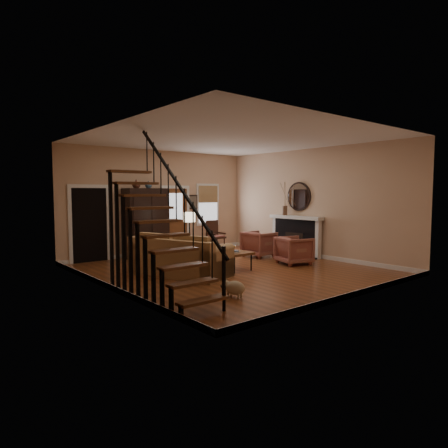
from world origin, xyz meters
TOP-DOWN VIEW (x-y plane):
  - room at (-0.41, 1.76)m, footprint 7.00×7.33m
  - staircase at (-2.78, -1.30)m, footprint 0.94×2.80m
  - fireplace at (3.13, 0.50)m, footprint 0.33×1.95m
  - armoire at (-0.70, 3.15)m, footprint 1.30×0.60m
  - vase_a at (-1.05, 3.05)m, footprint 0.24×0.24m
  - vase_b at (-0.65, 3.05)m, footprint 0.20×0.20m
  - sofa at (-1.32, 0.33)m, footprint 1.77×2.62m
  - coffee_table at (0.06, 0.16)m, footprint 0.75×1.25m
  - bowl at (0.11, 0.31)m, footprint 0.42×0.42m
  - books at (-0.06, -0.14)m, footprint 0.23×0.31m
  - armchair_left at (1.90, -0.46)m, footprint 1.03×1.02m
  - armchair_right at (2.05, 1.07)m, footprint 0.92×0.90m
  - floor_lamp at (-0.15, 1.63)m, footprint 0.43×0.43m
  - side_chair at (1.85, 2.95)m, footprint 0.54×0.54m
  - dog at (-1.66, -2.06)m, footprint 0.39×0.51m

SIDE VIEW (x-z plane):
  - dog at x=-1.66m, z-range 0.00..0.33m
  - coffee_table at x=0.06m, z-range 0.00..0.47m
  - armchair_left at x=1.90m, z-range 0.00..0.77m
  - armchair_right at x=2.05m, z-range 0.00..0.79m
  - sofa at x=-1.32m, z-range 0.00..0.90m
  - books at x=-0.06m, z-range 0.47..0.53m
  - side_chair at x=1.85m, z-range 0.00..1.02m
  - bowl at x=0.11m, z-range 0.47..0.58m
  - floor_lamp at x=-0.15m, z-range 0.00..1.42m
  - fireplace at x=3.13m, z-range -0.41..1.89m
  - armoire at x=-0.70m, z-range 0.00..2.10m
  - room at x=-0.41m, z-range -0.14..3.16m
  - staircase at x=-2.78m, z-range 0.00..3.20m
  - vase_b at x=-0.65m, z-range 2.10..2.31m
  - vase_a at x=-1.05m, z-range 2.10..2.35m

